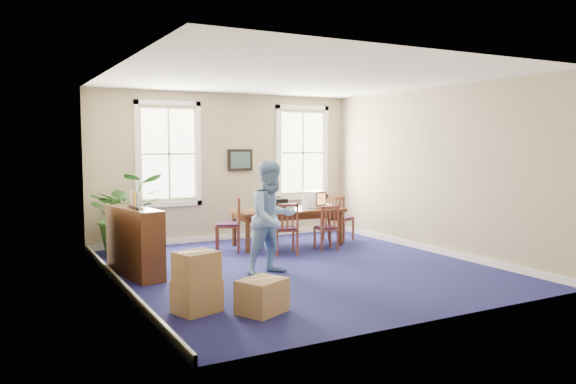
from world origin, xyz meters
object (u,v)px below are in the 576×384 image
chair_near_left (285,228)px  man (272,218)px  conference_table (288,227)px  crt_tv (314,199)px  potted_plant (126,213)px  credenza (135,242)px  cardboard_boxes (209,277)px

chair_near_left → man: bearing=71.9°
conference_table → chair_near_left: size_ratio=2.27×
crt_tv → potted_plant: potted_plant is taller
crt_tv → chair_near_left: bearing=-166.8°
crt_tv → credenza: bearing=174.3°
conference_table → chair_near_left: 0.90m
crt_tv → cardboard_boxes: crt_tv is taller
chair_near_left → credenza: credenza is taller
cardboard_boxes → credenza: bearing=101.1°
potted_plant → credenza: bearing=-98.4°
man → cardboard_boxes: man is taller
crt_tv → credenza: (-4.08, -1.26, -0.39)m
crt_tv → credenza: crt_tv is taller
crt_tv → conference_table: bearing=161.6°
credenza → conference_table: bearing=9.2°
crt_tv → cardboard_boxes: (-3.65, -3.47, -0.53)m
cardboard_boxes → crt_tv: bearing=43.5°
conference_table → credenza: 3.63m
cardboard_boxes → potted_plant: bearing=92.2°
conference_table → man: (-1.41, -2.11, 0.54)m
chair_near_left → conference_table: bearing=-103.7°
credenza → cardboard_boxes: credenza is taller
conference_table → man: 2.59m
chair_near_left → credenza: (-2.95, -0.44, 0.05)m
credenza → potted_plant: bearing=71.3°
credenza → potted_plant: size_ratio=0.89×
man → crt_tv: bearing=35.9°
crt_tv → chair_near_left: 1.46m
crt_tv → man: bearing=-156.7°
conference_table → credenza: size_ratio=1.61×
chair_near_left → crt_tv: bearing=-126.7°
chair_near_left → credenza: size_ratio=0.71×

